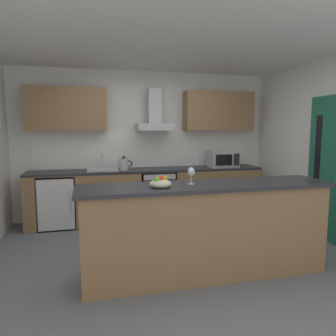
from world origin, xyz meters
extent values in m
cube|color=slate|center=(0.00, 0.00, -0.01)|extent=(5.55, 4.91, 0.02)
cube|color=white|center=(0.00, 0.00, 2.61)|extent=(5.55, 4.91, 0.02)
cube|color=white|center=(0.00, 2.01, 1.30)|extent=(5.55, 0.12, 2.60)
cube|color=white|center=(2.33, 0.00, 1.30)|extent=(0.12, 4.91, 2.60)
cube|color=white|center=(0.00, 1.94, 1.23)|extent=(3.87, 0.02, 0.66)
cube|color=olive|center=(0.00, 1.63, 0.43)|extent=(4.00, 0.60, 0.86)
cube|color=#28282D|center=(0.00, 1.63, 0.88)|extent=(4.00, 0.60, 0.04)
cube|color=olive|center=(0.22, -0.60, 0.49)|extent=(2.62, 0.52, 0.97)
cube|color=#28282D|center=(0.22, -0.60, 0.99)|extent=(2.72, 0.64, 0.04)
cube|color=olive|center=(-1.33, 1.78, 1.91)|extent=(1.28, 0.32, 0.70)
cube|color=olive|center=(1.33, 1.78, 1.91)|extent=(1.28, 0.32, 0.70)
cube|color=#1E664C|center=(2.26, -0.02, 1.02)|extent=(0.04, 0.85, 2.05)
cube|color=black|center=(2.23, 0.22, 1.13)|extent=(0.01, 0.11, 1.31)
cube|color=slate|center=(0.12, 1.61, 0.46)|extent=(0.60, 0.56, 0.80)
cube|color=black|center=(0.12, 1.32, 0.40)|extent=(0.50, 0.02, 0.48)
cube|color=#B7BABC|center=(0.12, 1.32, 0.80)|extent=(0.54, 0.02, 0.09)
cylinder|color=#B7BABC|center=(0.12, 1.29, 0.64)|extent=(0.49, 0.02, 0.02)
cube|color=white|center=(-1.51, 1.61, 0.42)|extent=(0.58, 0.56, 0.85)
cube|color=silver|center=(-1.51, 1.32, 0.43)|extent=(0.55, 0.02, 0.80)
cylinder|color=#B7BABC|center=(-1.29, 1.30, 0.47)|extent=(0.02, 0.02, 0.38)
cube|color=#B7BABC|center=(1.35, 1.58, 1.05)|extent=(0.50, 0.36, 0.30)
cube|color=black|center=(1.29, 1.39, 1.05)|extent=(0.30, 0.02, 0.19)
cube|color=black|center=(1.53, 1.39, 1.05)|extent=(0.10, 0.01, 0.21)
cube|color=silver|center=(-0.79, 1.61, 0.92)|extent=(0.50, 0.40, 0.04)
cylinder|color=#B7BABC|center=(-0.79, 1.74, 1.03)|extent=(0.03, 0.03, 0.26)
cylinder|color=#B7BABC|center=(-0.79, 1.66, 1.15)|extent=(0.03, 0.16, 0.03)
cylinder|color=#B7BABC|center=(-0.44, 1.57, 1.00)|extent=(0.15, 0.15, 0.20)
sphere|color=black|center=(-0.44, 1.57, 1.11)|extent=(0.06, 0.06, 0.06)
cone|color=#B7BABC|center=(-0.54, 1.57, 1.04)|extent=(0.09, 0.04, 0.07)
torus|color=black|center=(-0.35, 1.57, 1.01)|extent=(0.11, 0.02, 0.11)
cube|color=#B7BABC|center=(0.12, 1.71, 1.62)|extent=(0.62, 0.45, 0.12)
cube|color=#B7BABC|center=(0.12, 1.76, 1.98)|extent=(0.22, 0.22, 0.60)
cylinder|color=silver|center=(0.05, -0.57, 1.01)|extent=(0.07, 0.07, 0.01)
cylinder|color=silver|center=(0.05, -0.57, 1.06)|extent=(0.01, 0.01, 0.09)
ellipsoid|color=silver|center=(0.05, -0.57, 1.14)|extent=(0.08, 0.08, 0.10)
ellipsoid|color=beige|center=(-0.31, -0.68, 1.05)|extent=(0.22, 0.22, 0.09)
sphere|color=#66B233|center=(-0.35, -0.70, 1.09)|extent=(0.06, 0.06, 0.06)
sphere|color=orange|center=(-0.26, -0.65, 1.09)|extent=(0.06, 0.06, 0.06)
sphere|color=red|center=(-0.31, -0.68, 1.10)|extent=(0.07, 0.07, 0.07)
camera|label=1|loc=(-0.98, -3.69, 1.59)|focal=33.72mm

